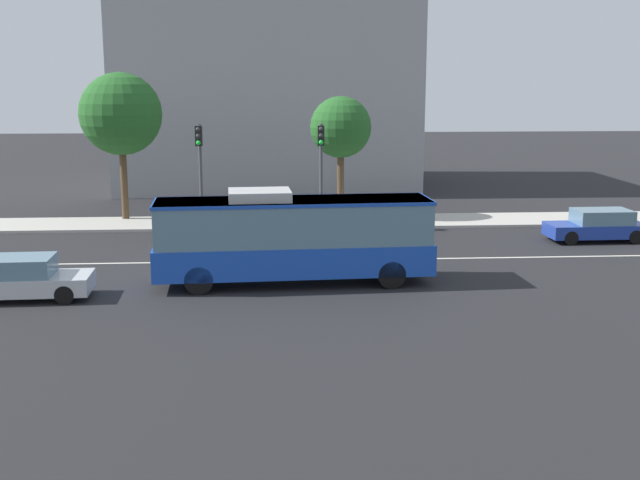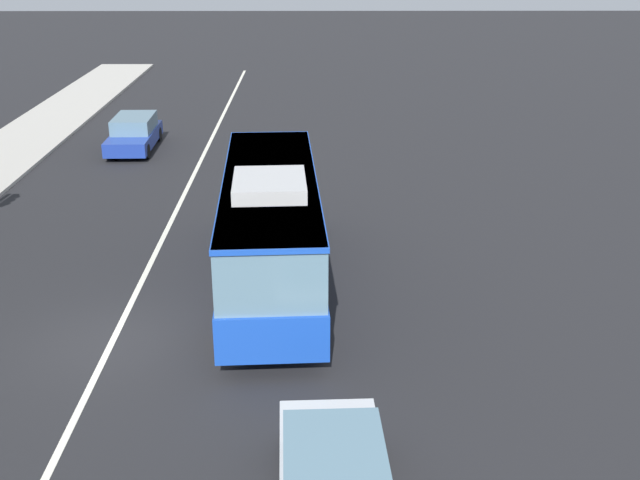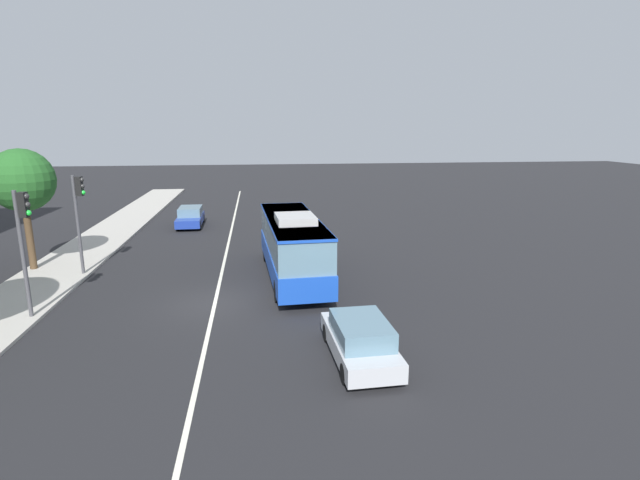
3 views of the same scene
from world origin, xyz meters
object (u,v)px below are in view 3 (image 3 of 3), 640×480
(transit_bus, at_px, (293,243))
(sedan_blue, at_px, (190,217))
(sedan_silver, at_px, (360,340))
(traffic_light_near_corner, at_px, (24,233))
(traffic_light_mid_block, at_px, (79,208))
(street_tree_kerbside_centre, at_px, (22,181))

(transit_bus, relative_size, sedan_blue, 2.23)
(sedan_silver, bearing_deg, traffic_light_near_corner, 64.99)
(sedan_blue, relative_size, traffic_light_mid_block, 0.87)
(transit_bus, xyz_separation_m, sedan_silver, (-9.27, -1.50, -1.09))
(sedan_silver, distance_m, traffic_light_mid_block, 16.59)
(sedan_silver, relative_size, sedan_blue, 1.01)
(sedan_silver, bearing_deg, sedan_blue, 17.32)
(traffic_light_mid_block, bearing_deg, street_tree_kerbside_centre, 162.02)
(transit_bus, distance_m, street_tree_kerbside_centre, 14.30)
(traffic_light_near_corner, bearing_deg, traffic_light_mid_block, 93.68)
(sedan_silver, xyz_separation_m, traffic_light_near_corner, (5.10, 12.17, 2.84))
(transit_bus, xyz_separation_m, sedan_blue, (14.26, 6.87, -1.09))
(street_tree_kerbside_centre, bearing_deg, traffic_light_mid_block, -111.99)
(sedan_silver, height_order, traffic_light_mid_block, traffic_light_mid_block)
(traffic_light_mid_block, xyz_separation_m, street_tree_kerbside_centre, (1.24, 3.07, 1.26))
(traffic_light_near_corner, bearing_deg, transit_bus, 25.73)
(traffic_light_near_corner, xyz_separation_m, traffic_light_mid_block, (5.89, -0.07, 0.00))
(transit_bus, height_order, traffic_light_near_corner, traffic_light_near_corner)
(sedan_silver, height_order, sedan_blue, same)
(sedan_blue, bearing_deg, transit_bus, 24.73)
(traffic_light_mid_block, bearing_deg, traffic_light_near_corner, -86.71)
(traffic_light_near_corner, relative_size, street_tree_kerbside_centre, 0.80)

